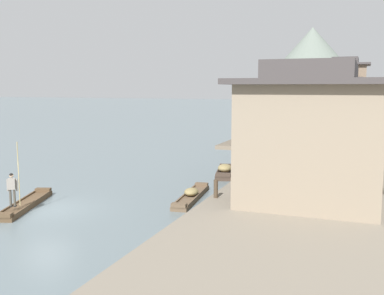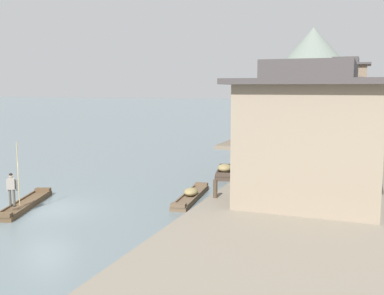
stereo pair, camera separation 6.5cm
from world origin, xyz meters
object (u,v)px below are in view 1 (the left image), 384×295
mooring_post_dock_near (216,189)px  mooring_post_dock_far (289,139)px  boat_moored_second (191,196)px  house_waterfront_narrow (333,109)px  house_waterfront_second (319,120)px  boat_moored_far (250,160)px  boat_midriver_drifting (300,127)px  house_waterfront_far (345,106)px  boat_moored_third (300,131)px  boat_moored_nearest (278,139)px  house_waterfront_tall (327,114)px  boat_foreground_poled (25,205)px  house_waterfront_end (344,93)px  house_waterfront_nearest (314,133)px  boat_midriver_upstream (225,171)px  boatman_person (12,186)px  mooring_post_dock_mid (265,155)px

mooring_post_dock_near → mooring_post_dock_far: bearing=90.0°
boat_moored_second → house_waterfront_narrow: size_ratio=0.65×
house_waterfront_second → boat_moored_far: bearing=136.6°
boat_midriver_drifting → mooring_post_dock_near: (2.48, -47.46, 1.13)m
house_waterfront_narrow → house_waterfront_far: same height
house_waterfront_second → house_waterfront_narrow: 16.20m
boat_midriver_drifting → mooring_post_dock_far: 26.12m
boat_moored_third → house_waterfront_narrow: (5.07, -15.71, 3.68)m
boat_moored_nearest → house_waterfront_tall: bearing=-63.7°
house_waterfront_second → house_waterfront_tall: same height
boat_midriver_drifting → boat_foreground_poled: bearing=-97.9°
mooring_post_dock_far → house_waterfront_second: bearing=-72.6°
boat_moored_far → house_waterfront_end: 27.25m
house_waterfront_narrow → mooring_post_dock_near: 26.50m
boat_moored_third → house_waterfront_end: 7.38m
house_waterfront_nearest → boat_moored_third: bearing=98.3°
boat_midriver_upstream → house_waterfront_tall: (5.83, 8.72, 3.56)m
house_waterfront_nearest → house_waterfront_second: (-0.51, 7.99, 0.01)m
boat_moored_nearest → mooring_post_dock_near: mooring_post_dock_near is taller
boatman_person → boat_moored_far: boatman_person is taller
boat_moored_second → boat_moored_third: boat_moored_second is taller
boat_midriver_drifting → house_waterfront_nearest: size_ratio=0.60×
boat_moored_second → boat_midriver_drifting: bearing=90.4°
boat_moored_second → boat_moored_far: boat_moored_second is taller
house_waterfront_tall → house_waterfront_end: bearing=89.3°
boat_moored_third → house_waterfront_nearest: size_ratio=0.44×
boat_midriver_upstream → mooring_post_dock_mid: (2.37, 1.81, 1.03)m
boat_moored_second → house_waterfront_tall: size_ratio=0.67×
boat_midriver_upstream → mooring_post_dock_near: (2.37, -9.33, 0.98)m
mooring_post_dock_far → boat_moored_second: bearing=-96.5°
mooring_post_dock_near → mooring_post_dock_mid: mooring_post_dock_mid is taller
boat_moored_second → house_waterfront_second: size_ratio=0.73×
boat_moored_third → house_waterfront_nearest: (5.79, -39.90, 3.68)m
boat_foreground_poled → house_waterfront_narrow: (12.74, 28.11, 3.72)m
boat_moored_third → house_waterfront_far: house_waterfront_far is taller
boatman_person → boat_foreground_poled: bearing=109.8°
boatman_person → house_waterfront_tall: size_ratio=0.39×
boat_midriver_drifting → house_waterfront_far: bearing=-63.2°
boat_moored_far → boat_midriver_upstream: bearing=-92.5°
house_waterfront_nearest → mooring_post_dock_near: bearing=-154.4°
house_waterfront_end → mooring_post_dock_near: (-3.73, -41.49, -3.89)m
boatman_person → house_waterfront_narrow: (12.27, 29.43, 2.45)m
boat_moored_nearest → boat_moored_third: size_ratio=0.97×
house_waterfront_second → house_waterfront_tall: bearing=91.0°
boat_moored_second → boat_moored_third: (0.48, 39.40, -0.03)m
boat_moored_far → house_waterfront_narrow: (5.50, 10.81, 3.67)m
boatman_person → mooring_post_dock_far: (8.87, 24.75, -0.12)m
house_waterfront_narrow → mooring_post_dock_mid: size_ratio=8.69×
boat_moored_third → mooring_post_dock_near: mooring_post_dock_near is taller
house_waterfront_narrow → house_waterfront_end: bearing=88.7°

